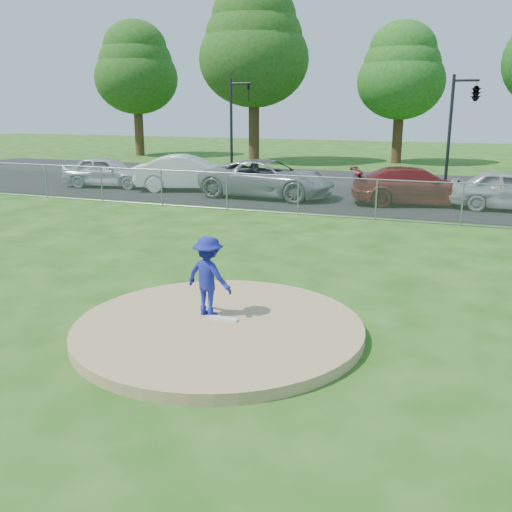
# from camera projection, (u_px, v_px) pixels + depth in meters

# --- Properties ---
(ground) EXTENTS (120.00, 120.00, 0.00)m
(ground) POSITION_uv_depth(u_px,v_px,m) (337.00, 228.00, 19.73)
(ground) COLOR #1D4A10
(ground) RESTS_ON ground
(pitchers_mound) EXTENTS (5.40, 5.40, 0.20)m
(pitchers_mound) POSITION_uv_depth(u_px,v_px,m) (219.00, 328.00, 10.65)
(pitchers_mound) COLOR #A08358
(pitchers_mound) RESTS_ON ground
(pitching_rubber) EXTENTS (0.60, 0.15, 0.04)m
(pitching_rubber) POSITION_uv_depth(u_px,v_px,m) (223.00, 319.00, 10.80)
(pitching_rubber) COLOR white
(pitching_rubber) RESTS_ON pitchers_mound
(chain_link_fence) EXTENTS (40.00, 0.06, 1.50)m
(chain_link_fence) POSITION_uv_depth(u_px,v_px,m) (349.00, 198.00, 21.35)
(chain_link_fence) COLOR gray
(chain_link_fence) RESTS_ON ground
(parking_lot) EXTENTS (50.00, 8.00, 0.01)m
(parking_lot) POSITION_uv_depth(u_px,v_px,m) (369.00, 200.00, 25.61)
(parking_lot) COLOR black
(parking_lot) RESTS_ON ground
(street) EXTENTS (60.00, 7.00, 0.01)m
(street) POSITION_uv_depth(u_px,v_px,m) (391.00, 180.00, 32.40)
(street) COLOR black
(street) RESTS_ON ground
(tree_far_left) EXTENTS (6.72, 6.72, 10.74)m
(tree_far_left) POSITION_uv_depth(u_px,v_px,m) (136.00, 67.00, 46.18)
(tree_far_left) COLOR #3C2916
(tree_far_left) RESTS_ON ground
(tree_left) EXTENTS (7.84, 7.84, 12.53)m
(tree_left) POSITION_uv_depth(u_px,v_px,m) (254.00, 45.00, 40.34)
(tree_left) COLOR #362413
(tree_left) RESTS_ON ground
(tree_center) EXTENTS (6.16, 6.16, 9.84)m
(tree_center) POSITION_uv_depth(u_px,v_px,m) (402.00, 71.00, 40.13)
(tree_center) COLOR #372414
(tree_center) RESTS_ON ground
(traffic_signal_left) EXTENTS (1.28, 0.20, 5.60)m
(traffic_signal_left) POSITION_uv_depth(u_px,v_px,m) (235.00, 119.00, 32.69)
(traffic_signal_left) COLOR black
(traffic_signal_left) RESTS_ON ground
(traffic_signal_center) EXTENTS (1.42, 2.48, 5.60)m
(traffic_signal_center) POSITION_uv_depth(u_px,v_px,m) (473.00, 95.00, 28.06)
(traffic_signal_center) COLOR black
(traffic_signal_center) RESTS_ON ground
(pitcher) EXTENTS (1.11, 0.79, 1.55)m
(pitcher) POSITION_uv_depth(u_px,v_px,m) (209.00, 276.00, 10.89)
(pitcher) COLOR navy
(pitcher) RESTS_ON pitchers_mound
(traffic_cone) EXTENTS (0.31, 0.31, 0.61)m
(traffic_cone) POSITION_uv_depth(u_px,v_px,m) (220.00, 188.00, 26.95)
(traffic_cone) COLOR #DD3F0B
(traffic_cone) RESTS_ON parking_lot
(parked_car_silver) EXTENTS (4.80, 2.47, 1.56)m
(parked_car_silver) POSITION_uv_depth(u_px,v_px,m) (108.00, 172.00, 29.45)
(parked_car_silver) COLOR #B8B8BD
(parked_car_silver) RESTS_ON parking_lot
(parked_car_white) EXTENTS (5.54, 3.48, 1.72)m
(parked_car_white) POSITION_uv_depth(u_px,v_px,m) (189.00, 173.00, 28.19)
(parked_car_white) COLOR white
(parked_car_white) RESTS_ON parking_lot
(parked_car_gray) EXTENTS (6.24, 3.04, 1.71)m
(parked_car_gray) POSITION_uv_depth(u_px,v_px,m) (267.00, 179.00, 26.12)
(parked_car_gray) COLOR gray
(parked_car_gray) RESTS_ON parking_lot
(parked_car_darkred) EXTENTS (5.85, 3.69, 1.58)m
(parked_car_darkred) POSITION_uv_depth(u_px,v_px,m) (415.00, 186.00, 24.19)
(parked_car_darkred) COLOR maroon
(parked_car_darkred) RESTS_ON parking_lot
(parked_car_pearl) EXTENTS (4.78, 2.03, 1.61)m
(parked_car_pearl) POSITION_uv_depth(u_px,v_px,m) (512.00, 190.00, 22.85)
(parked_car_pearl) COLOR #B2B5B7
(parked_car_pearl) RESTS_ON parking_lot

